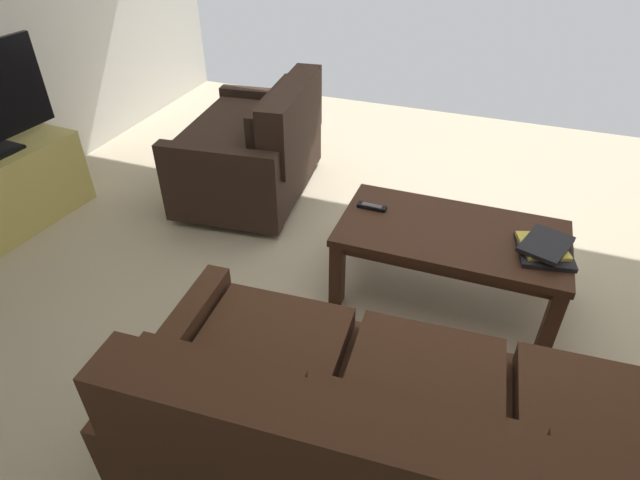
{
  "coord_description": "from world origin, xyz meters",
  "views": [
    {
      "loc": [
        -0.33,
        2.37,
        1.95
      ],
      "look_at": [
        0.31,
        0.62,
        0.61
      ],
      "focal_mm": 29.17,
      "sensor_mm": 36.0,
      "label": 1
    }
  ],
  "objects_px": {
    "sofa_main": "(412,454)",
    "coffee_table": "(451,241)",
    "book_stack": "(544,248)",
    "tv_stand": "(8,192)",
    "loveseat_near": "(256,148)",
    "tv_remote": "(372,207)"
  },
  "relations": [
    {
      "from": "coffee_table",
      "to": "tv_stand",
      "type": "height_order",
      "value": "tv_stand"
    },
    {
      "from": "tv_stand",
      "to": "loveseat_near",
      "type": "bearing_deg",
      "value": -144.48
    },
    {
      "from": "loveseat_near",
      "to": "tv_remote",
      "type": "distance_m",
      "value": 1.17
    },
    {
      "from": "coffee_table",
      "to": "book_stack",
      "type": "relative_size",
      "value": 3.67
    },
    {
      "from": "loveseat_near",
      "to": "book_stack",
      "type": "xyz_separation_m",
      "value": [
        -1.89,
        0.7,
        0.1
      ]
    },
    {
      "from": "sofa_main",
      "to": "book_stack",
      "type": "distance_m",
      "value": 1.28
    },
    {
      "from": "coffee_table",
      "to": "tv_stand",
      "type": "distance_m",
      "value": 2.78
    },
    {
      "from": "loveseat_near",
      "to": "tv_stand",
      "type": "relative_size",
      "value": 1.21
    },
    {
      "from": "sofa_main",
      "to": "coffee_table",
      "type": "xyz_separation_m",
      "value": [
        0.06,
        -1.27,
        0.0
      ]
    },
    {
      "from": "sofa_main",
      "to": "coffee_table",
      "type": "distance_m",
      "value": 1.27
    },
    {
      "from": "sofa_main",
      "to": "coffee_table",
      "type": "height_order",
      "value": "sofa_main"
    },
    {
      "from": "coffee_table",
      "to": "book_stack",
      "type": "height_order",
      "value": "book_stack"
    },
    {
      "from": "loveseat_near",
      "to": "coffee_table",
      "type": "distance_m",
      "value": 1.59
    },
    {
      "from": "coffee_table",
      "to": "tv_stand",
      "type": "xyz_separation_m",
      "value": [
        2.77,
        0.28,
        -0.11
      ]
    },
    {
      "from": "sofa_main",
      "to": "loveseat_near",
      "type": "height_order",
      "value": "sofa_main"
    },
    {
      "from": "loveseat_near",
      "to": "book_stack",
      "type": "bearing_deg",
      "value": 159.62
    },
    {
      "from": "tv_stand",
      "to": "tv_remote",
      "type": "distance_m",
      "value": 2.35
    },
    {
      "from": "sofa_main",
      "to": "tv_stand",
      "type": "distance_m",
      "value": 3.0
    },
    {
      "from": "sofa_main",
      "to": "tv_remote",
      "type": "bearing_deg",
      "value": -68.98
    },
    {
      "from": "sofa_main",
      "to": "book_stack",
      "type": "height_order",
      "value": "sofa_main"
    },
    {
      "from": "sofa_main",
      "to": "loveseat_near",
      "type": "distance_m",
      "value": 2.45
    },
    {
      "from": "coffee_table",
      "to": "book_stack",
      "type": "bearing_deg",
      "value": 174.44
    }
  ]
}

